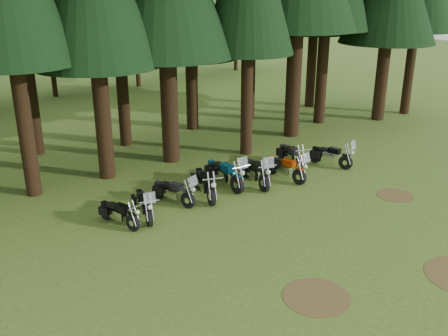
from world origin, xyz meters
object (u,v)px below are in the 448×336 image
(motorcycle_3, at_px, (205,185))
(motorcycle_2, at_px, (173,192))
(motorcycle_0, at_px, (119,214))
(motorcycle_4, at_px, (225,174))
(motorcycle_8, at_px, (331,156))
(motorcycle_5, at_px, (255,172))
(motorcycle_6, at_px, (286,169))
(motorcycle_1, at_px, (144,205))
(motorcycle_7, at_px, (291,157))

(motorcycle_3, bearing_deg, motorcycle_2, -169.24)
(motorcycle_0, relative_size, motorcycle_4, 0.77)
(motorcycle_2, xyz_separation_m, motorcycle_4, (2.51, 0.06, 0.09))
(motorcycle_8, bearing_deg, motorcycle_5, 160.88)
(motorcycle_5, bearing_deg, motorcycle_6, 0.36)
(motorcycle_6, bearing_deg, motorcycle_1, 173.11)
(motorcycle_6, relative_size, motorcycle_8, 1.04)
(motorcycle_0, xyz_separation_m, motorcycle_5, (6.06, -0.21, 0.11))
(motorcycle_0, xyz_separation_m, motorcycle_1, (0.98, -0.02, 0.04))
(motorcycle_5, height_order, motorcycle_6, motorcycle_5)
(motorcycle_1, height_order, motorcycle_4, motorcycle_4)
(motorcycle_2, bearing_deg, motorcycle_5, -23.55)
(motorcycle_5, bearing_deg, motorcycle_0, -165.40)
(motorcycle_3, distance_m, motorcycle_4, 1.26)
(motorcycle_1, distance_m, motorcycle_6, 6.47)
(motorcycle_0, bearing_deg, motorcycle_1, -13.75)
(motorcycle_0, bearing_deg, motorcycle_3, -11.55)
(motorcycle_2, bearing_deg, motorcycle_3, -26.10)
(motorcycle_5, distance_m, motorcycle_6, 1.43)
(motorcycle_3, distance_m, motorcycle_5, 2.35)
(motorcycle_8, bearing_deg, motorcycle_7, 132.66)
(motorcycle_6, bearing_deg, motorcycle_2, 167.74)
(motorcycle_6, bearing_deg, motorcycle_7, 33.27)
(motorcycle_2, xyz_separation_m, motorcycle_5, (3.62, -0.54, 0.08))
(motorcycle_0, relative_size, motorcycle_6, 0.86)
(motorcycle_0, xyz_separation_m, motorcycle_4, (4.94, 0.38, 0.12))
(motorcycle_2, xyz_separation_m, motorcycle_8, (7.76, -1.06, 0.02))
(motorcycle_6, xyz_separation_m, motorcycle_8, (2.77, -0.12, -0.02))
(motorcycle_4, xyz_separation_m, motorcycle_8, (5.26, -1.12, -0.07))
(motorcycle_7, bearing_deg, motorcycle_0, -159.02)
(motorcycle_0, height_order, motorcycle_6, motorcycle_6)
(motorcycle_0, height_order, motorcycle_1, motorcycle_1)
(motorcycle_0, height_order, motorcycle_3, motorcycle_3)
(motorcycle_5, xyz_separation_m, motorcycle_8, (4.14, -0.52, -0.06))
(motorcycle_4, xyz_separation_m, motorcycle_5, (1.12, -0.59, -0.01))
(motorcycle_6, bearing_deg, motorcycle_4, 156.57)
(motorcycle_7, bearing_deg, motorcycle_4, -162.20)
(motorcycle_8, bearing_deg, motorcycle_1, 163.64)
(motorcycle_6, height_order, motorcycle_7, motorcycle_6)
(motorcycle_2, distance_m, motorcycle_3, 1.32)
(motorcycle_1, xyz_separation_m, motorcycle_3, (2.75, 0.09, 0.05))
(motorcycle_2, relative_size, motorcycle_5, 0.85)
(motorcycle_4, relative_size, motorcycle_5, 1.04)
(motorcycle_6, bearing_deg, motorcycle_0, 173.66)
(motorcycle_0, bearing_deg, motorcycle_5, -14.70)
(motorcycle_5, distance_m, motorcycle_7, 2.73)
(motorcycle_1, relative_size, motorcycle_7, 0.94)
(motorcycle_3, bearing_deg, motorcycle_4, 35.92)
(motorcycle_6, distance_m, motorcycle_8, 2.77)
(motorcycle_2, distance_m, motorcycle_6, 5.08)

